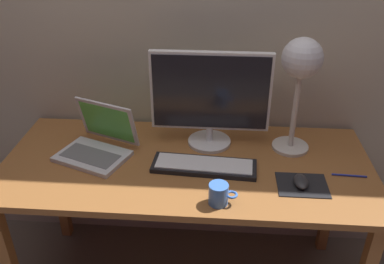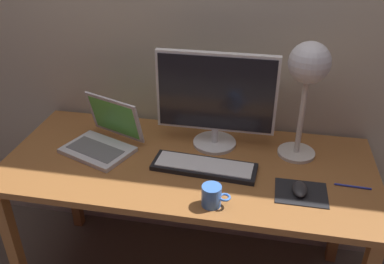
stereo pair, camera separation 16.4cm
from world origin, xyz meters
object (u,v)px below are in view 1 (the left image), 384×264
at_px(monitor, 210,96).
at_px(coffee_mug, 219,194).
at_px(desk_lamp, 301,67).
at_px(pen, 349,175).
at_px(laptop, 100,139).
at_px(mouse, 301,181).
at_px(keyboard_main, 204,166).

xyz_separation_m(monitor, coffee_mug, (0.05, -0.43, -0.20)).
bearing_deg(coffee_mug, desk_lamp, 52.53).
distance_m(desk_lamp, coffee_mug, 0.63).
bearing_deg(pen, monitor, 159.34).
xyz_separation_m(laptop, mouse, (0.86, -0.19, -0.04)).
height_order(monitor, mouse, monitor).
distance_m(laptop, desk_lamp, 0.92).
distance_m(desk_lamp, mouse, 0.47).
bearing_deg(monitor, coffee_mug, -83.10).
bearing_deg(monitor, keyboard_main, -93.90).
height_order(monitor, pen, monitor).
height_order(monitor, keyboard_main, monitor).
distance_m(keyboard_main, coffee_mug, 0.24).
relative_size(laptop, coffee_mug, 3.39).
distance_m(monitor, keyboard_main, 0.31).
bearing_deg(desk_lamp, laptop, -173.75).
height_order(monitor, laptop, monitor).
relative_size(keyboard_main, desk_lamp, 0.87).
relative_size(monitor, coffee_mug, 4.84).
bearing_deg(mouse, desk_lamp, 90.94).
bearing_deg(desk_lamp, keyboard_main, -153.59).
distance_m(keyboard_main, mouse, 0.40).
xyz_separation_m(desk_lamp, pen, (0.21, -0.21, -0.39)).
height_order(keyboard_main, desk_lamp, desk_lamp).
bearing_deg(keyboard_main, monitor, 86.10).
height_order(laptop, pen, laptop).
bearing_deg(laptop, keyboard_main, -11.67).
bearing_deg(coffee_mug, monitor, 96.90).
xyz_separation_m(keyboard_main, mouse, (0.39, -0.09, 0.01)).
bearing_deg(mouse, monitor, 141.47).
distance_m(monitor, mouse, 0.53).
xyz_separation_m(monitor, pen, (0.58, -0.22, -0.24)).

